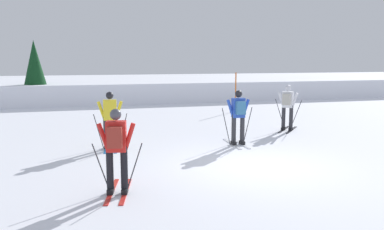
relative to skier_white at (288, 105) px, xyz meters
The scene contains 8 objects.
ground_plane 5.45m from the skier_white, 128.03° to the right, with size 120.00×120.00×0.00m, color white.
far_snow_ridge 14.28m from the skier_white, 103.39° to the left, with size 80.00×8.12×1.22m, color white.
skier_white is the anchor object (origin of this frame).
skier_yellow 6.70m from the skier_white, 169.04° to the right, with size 1.00×1.63×1.71m.
skier_blue 3.30m from the skier_white, 145.79° to the right, with size 1.00×1.62×1.71m.
skier_red 8.70m from the skier_white, 141.14° to the right, with size 0.98×1.64×1.71m.
trail_marker_pole 5.69m from the skier_white, 87.63° to the left, with size 0.06×0.06×1.99m, color #C65614.
conifer_far_left 14.90m from the skier_white, 131.37° to the left, with size 1.55×1.55×3.73m.
Camera 1 is at (-4.12, -8.94, 2.66)m, focal length 37.29 mm.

